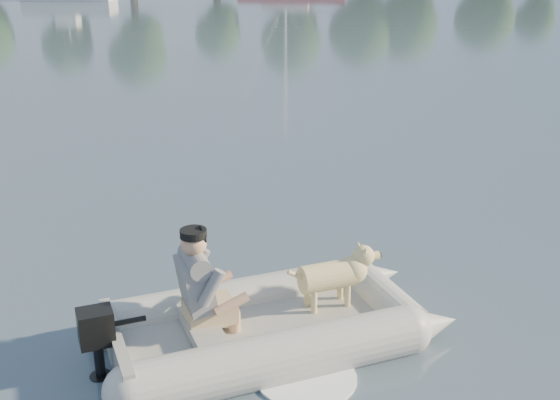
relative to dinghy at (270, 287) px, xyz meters
name	(u,v)px	position (x,y,z in m)	size (l,w,h in m)	color
water	(337,348)	(0.62, -0.34, -0.63)	(160.00, 160.00, 0.00)	slate
dinghy	(270,287)	(0.00, 0.00, 0.00)	(4.77, 3.10, 1.46)	#9C9C97
man	(198,280)	(-0.74, -0.01, 0.19)	(0.77, 0.66, 1.14)	slate
dog	(328,281)	(0.68, 0.11, -0.08)	(0.99, 0.35, 0.66)	tan
outboard_motor	(98,347)	(-1.75, -0.15, -0.30)	(0.44, 0.31, 0.83)	black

